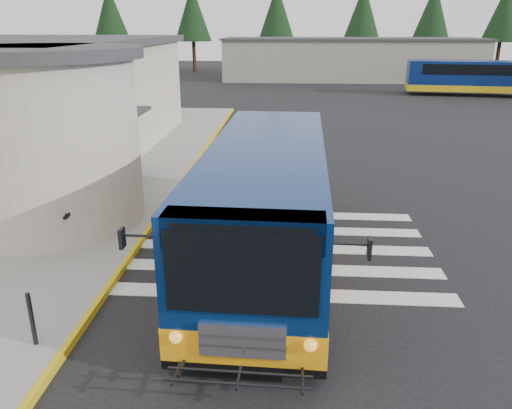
# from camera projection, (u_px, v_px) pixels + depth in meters

# --- Properties ---
(ground) EXTENTS (140.00, 140.00, 0.00)m
(ground) POSITION_uv_depth(u_px,v_px,m) (294.00, 236.00, 13.75)
(ground) COLOR black
(ground) RESTS_ON ground
(sidewalk) EXTENTS (10.00, 34.00, 0.15)m
(sidewalk) POSITION_uv_depth(u_px,v_px,m) (45.00, 183.00, 18.05)
(sidewalk) COLOR gray
(sidewalk) RESTS_ON ground
(curb_strip) EXTENTS (0.12, 34.00, 0.16)m
(curb_strip) POSITION_uv_depth(u_px,v_px,m) (180.00, 186.00, 17.73)
(curb_strip) COLOR gold
(curb_strip) RESTS_ON ground
(station_building) EXTENTS (12.70, 18.70, 4.80)m
(station_building) POSITION_uv_depth(u_px,v_px,m) (25.00, 102.00, 20.05)
(station_building) COLOR #B6AB9A
(station_building) RESTS_ON ground
(crosswalk) EXTENTS (8.00, 5.35, 0.01)m
(crosswalk) POSITION_uv_depth(u_px,v_px,m) (275.00, 247.00, 13.03)
(crosswalk) COLOR silver
(crosswalk) RESTS_ON ground
(depot_building) EXTENTS (26.40, 8.40, 4.20)m
(depot_building) POSITION_uv_depth(u_px,v_px,m) (350.00, 59.00, 52.06)
(depot_building) COLOR gray
(depot_building) RESTS_ON ground
(tree_line) EXTENTS (58.40, 4.40, 10.00)m
(tree_line) POSITION_uv_depth(u_px,v_px,m) (348.00, 13.00, 57.96)
(tree_line) COLOR black
(tree_line) RESTS_ON ground
(transit_bus) EXTENTS (3.73, 10.30, 2.88)m
(transit_bus) POSITION_uv_depth(u_px,v_px,m) (266.00, 207.00, 11.93)
(transit_bus) COLOR #072056
(transit_bus) RESTS_ON ground
(pedestrian_b) EXTENTS (1.07, 1.10, 1.78)m
(pedestrian_b) POSITION_uv_depth(u_px,v_px,m) (61.00, 215.00, 12.35)
(pedestrian_b) COLOR black
(pedestrian_b) RESTS_ON sidewalk
(bollard) EXTENTS (0.08, 0.08, 1.01)m
(bollard) POSITION_uv_depth(u_px,v_px,m) (32.00, 319.00, 8.69)
(bollard) COLOR black
(bollard) RESTS_ON sidewalk
(far_bus_a) EXTENTS (9.40, 3.65, 2.36)m
(far_bus_a) POSITION_uv_depth(u_px,v_px,m) (465.00, 76.00, 40.64)
(far_bus_a) COLOR #071B57
(far_bus_a) RESTS_ON ground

